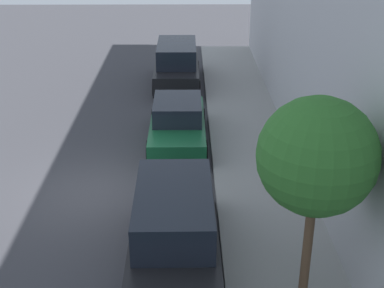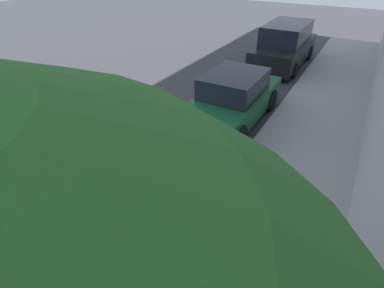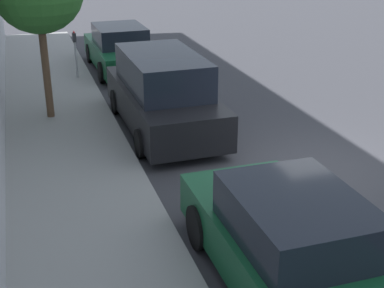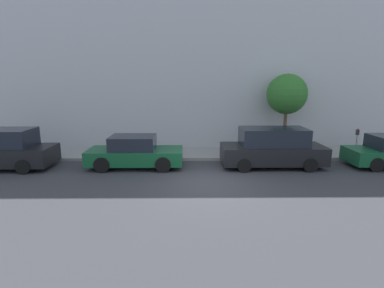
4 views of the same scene
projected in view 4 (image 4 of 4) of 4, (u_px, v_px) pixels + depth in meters
The scene contains 8 objects.
ground_plane at pixel (207, 183), 12.24m from camera, with size 60.00×60.00×0.00m, color #38383D.
sidewalk at pixel (202, 153), 16.95m from camera, with size 2.67×32.00×0.15m.
building_facade at pixel (201, 30), 17.79m from camera, with size 2.00×32.00×14.10m.
parked_minivan_second at pixel (273, 148), 14.44m from camera, with size 2.02×4.92×1.90m.
parked_sedan_third at pixel (135, 153), 14.38m from camera, with size 1.92×4.51×1.54m.
parked_minivan_fourth at pixel (0, 150), 14.15m from camera, with size 2.02×4.90×1.90m.
parking_meter_near at pixel (357, 139), 15.97m from camera, with size 0.11×0.15×1.47m.
street_tree at pixel (287, 94), 16.52m from camera, with size 2.22×2.22×4.35m.
Camera 4 is at (-11.63, 0.74, 4.11)m, focal length 28.00 mm.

